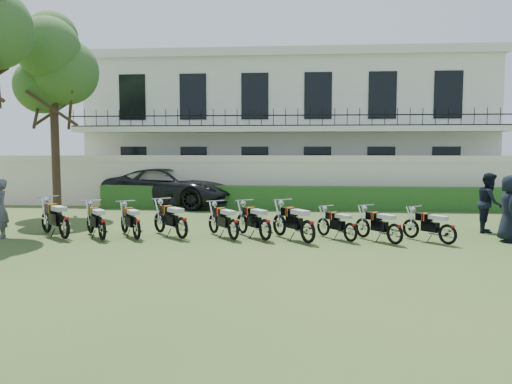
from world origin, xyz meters
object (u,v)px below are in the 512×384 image
(motorcycle_0, at_px, (64,222))
(inspector, at_px, (0,209))
(motorcycle_7, at_px, (350,227))
(officer_4, at_px, (489,203))
(motorcycle_2, at_px, (137,224))
(motorcycle_5, at_px, (265,224))
(tree_west_near, at_px, (53,64))
(motorcycle_8, at_px, (395,229))
(motorcycle_9, at_px, (448,229))
(motorcycle_1, at_px, (102,224))
(motorcycle_3, at_px, (182,222))
(motorcycle_4, at_px, (233,224))
(suv, at_px, (172,187))
(motorcycle_6, at_px, (308,226))
(officer_3, at_px, (510,208))

(motorcycle_0, height_order, inspector, inspector)
(motorcycle_7, relative_size, officer_4, 0.76)
(motorcycle_2, distance_m, motorcycle_5, 3.66)
(officer_4, bearing_deg, tree_west_near, 98.35)
(motorcycle_8, height_order, motorcycle_9, motorcycle_8)
(motorcycle_1, bearing_deg, tree_west_near, 89.16)
(motorcycle_3, bearing_deg, motorcycle_4, -44.08)
(motorcycle_4, relative_size, motorcycle_7, 1.13)
(motorcycle_7, xyz_separation_m, suv, (-7.16, 8.36, 0.44))
(motorcycle_0, height_order, motorcycle_8, motorcycle_0)
(motorcycle_6, height_order, motorcycle_9, motorcycle_6)
(motorcycle_5, relative_size, motorcycle_8, 1.09)
(officer_3, bearing_deg, motorcycle_0, 113.06)
(motorcycle_3, relative_size, motorcycle_8, 1.02)
(motorcycle_4, bearing_deg, motorcycle_5, -36.92)
(motorcycle_4, xyz_separation_m, motorcycle_7, (3.27, -0.02, -0.05))
(tree_west_near, relative_size, motorcycle_7, 5.60)
(motorcycle_1, distance_m, motorcycle_8, 8.11)
(motorcycle_3, bearing_deg, tree_west_near, 97.48)
(tree_west_near, height_order, motorcycle_2, tree_west_near)
(motorcycle_0, bearing_deg, officer_3, -42.76)
(tree_west_near, bearing_deg, motorcycle_8, -24.48)
(motorcycle_6, xyz_separation_m, officer_3, (5.64, 0.88, 0.42))
(motorcycle_2, bearing_deg, motorcycle_4, -31.68)
(motorcycle_8, distance_m, inspector, 11.22)
(tree_west_near, height_order, motorcycle_5, tree_west_near)
(inspector, bearing_deg, motorcycle_5, 65.99)
(motorcycle_3, height_order, motorcycle_7, motorcycle_3)
(motorcycle_5, xyz_separation_m, suv, (-4.79, 8.37, 0.37))
(motorcycle_2, distance_m, motorcycle_6, 4.84)
(motorcycle_6, bearing_deg, motorcycle_8, -34.13)
(tree_west_near, bearing_deg, suv, 39.40)
(motorcycle_7, bearing_deg, officer_3, -30.01)
(motorcycle_0, xyz_separation_m, motorcycle_3, (3.33, 0.31, -0.03))
(motorcycle_9, xyz_separation_m, officer_3, (1.88, 0.72, 0.50))
(motorcycle_1, distance_m, motorcycle_6, 5.77)
(tree_west_near, xyz_separation_m, motorcycle_4, (7.70, -5.21, -5.41))
(motorcycle_9, relative_size, inspector, 0.81)
(inspector, bearing_deg, motorcycle_6, 63.73)
(motorcycle_0, distance_m, motorcycle_7, 8.09)
(motorcycle_1, xyz_separation_m, motorcycle_5, (4.59, 0.31, 0.00))
(motorcycle_2, relative_size, motorcycle_9, 1.14)
(motorcycle_1, bearing_deg, motorcycle_0, 140.23)
(tree_west_near, bearing_deg, motorcycle_4, -34.11)
(tree_west_near, relative_size, motorcycle_4, 4.95)
(suv, relative_size, officer_4, 3.34)
(motorcycle_0, distance_m, officer_4, 12.79)
(motorcycle_0, xyz_separation_m, motorcycle_2, (2.07, 0.14, -0.06))
(motorcycle_3, relative_size, motorcycle_7, 1.09)
(motorcycle_8, bearing_deg, motorcycle_6, 144.93)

